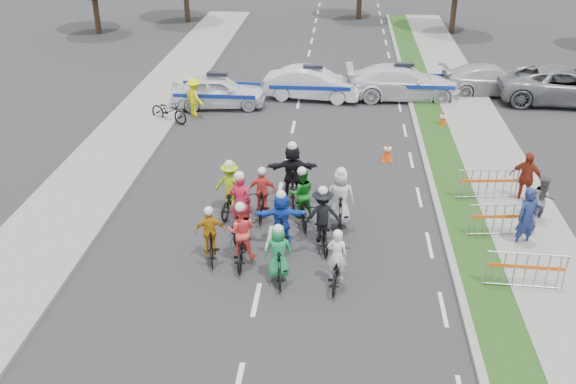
# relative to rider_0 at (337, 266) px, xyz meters

# --- Properties ---
(ground) EXTENTS (90.00, 90.00, 0.00)m
(ground) POSITION_rel_rider_0_xyz_m (-1.97, -0.87, -0.55)
(ground) COLOR #28282B
(ground) RESTS_ON ground
(curb_right) EXTENTS (0.20, 60.00, 0.12)m
(curb_right) POSITION_rel_rider_0_xyz_m (3.13, 4.13, -0.49)
(curb_right) COLOR gray
(curb_right) RESTS_ON ground
(grass_strip) EXTENTS (1.20, 60.00, 0.11)m
(grass_strip) POSITION_rel_rider_0_xyz_m (3.83, 4.13, -0.50)
(grass_strip) COLOR #184014
(grass_strip) RESTS_ON ground
(sidewalk_right) EXTENTS (2.40, 60.00, 0.13)m
(sidewalk_right) POSITION_rel_rider_0_xyz_m (5.63, 4.13, -0.49)
(sidewalk_right) COLOR gray
(sidewalk_right) RESTS_ON ground
(sidewalk_left) EXTENTS (3.00, 60.00, 0.13)m
(sidewalk_left) POSITION_rel_rider_0_xyz_m (-8.47, 4.13, -0.49)
(sidewalk_left) COLOR gray
(sidewalk_left) RESTS_ON ground
(rider_0) EXTENTS (0.72, 1.67, 1.66)m
(rider_0) POSITION_rel_rider_0_xyz_m (0.00, 0.00, 0.00)
(rider_0) COLOR black
(rider_0) RESTS_ON ground
(rider_1) EXTENTS (0.78, 1.68, 1.71)m
(rider_1) POSITION_rel_rider_0_xyz_m (-1.49, 0.04, 0.12)
(rider_1) COLOR black
(rider_1) RESTS_ON ground
(rider_2) EXTENTS (0.78, 1.83, 1.86)m
(rider_2) POSITION_rel_rider_0_xyz_m (-2.57, 0.85, 0.14)
(rider_2) COLOR black
(rider_2) RESTS_ON ground
(rider_3) EXTENTS (0.89, 1.64, 1.66)m
(rider_3) POSITION_rel_rider_0_xyz_m (-3.43, 0.91, 0.09)
(rider_3) COLOR black
(rider_3) RESTS_ON ground
(rider_4) EXTENTS (1.15, 1.96, 1.91)m
(rider_4) POSITION_rel_rider_0_xyz_m (-0.45, 1.89, 0.18)
(rider_4) COLOR black
(rider_4) RESTS_ON ground
(rider_5) EXTENTS (1.50, 1.79, 1.83)m
(rider_5) POSITION_rel_rider_0_xyz_m (-1.58, 1.69, 0.22)
(rider_5) COLOR black
(rider_5) RESTS_ON ground
(rider_6) EXTENTS (0.82, 2.03, 2.03)m
(rider_6) POSITION_rel_rider_0_xyz_m (-2.82, 2.39, 0.12)
(rider_6) COLOR black
(rider_6) RESTS_ON ground
(rider_7) EXTENTS (0.87, 1.93, 2.00)m
(rider_7) POSITION_rel_rider_0_xyz_m (0.04, 2.95, 0.22)
(rider_7) COLOR black
(rider_7) RESTS_ON ground
(rider_8) EXTENTS (0.97, 1.91, 1.86)m
(rider_8) POSITION_rel_rider_0_xyz_m (-1.11, 3.21, 0.14)
(rider_8) COLOR black
(rider_8) RESTS_ON ground
(rider_9) EXTENTS (0.87, 1.65, 1.73)m
(rider_9) POSITION_rel_rider_0_xyz_m (-2.30, 3.38, 0.12)
(rider_9) COLOR black
(rider_9) RESTS_ON ground
(rider_10) EXTENTS (1.09, 1.85, 1.81)m
(rider_10) POSITION_rel_rider_0_xyz_m (-3.33, 3.61, 0.15)
(rider_10) COLOR black
(rider_10) RESTS_ON ground
(rider_11) EXTENTS (1.68, 2.00, 2.05)m
(rider_11) POSITION_rel_rider_0_xyz_m (-1.50, 4.63, 0.30)
(rider_11) COLOR black
(rider_11) RESTS_ON ground
(police_car_0) EXTENTS (4.38, 2.21, 1.43)m
(police_car_0) POSITION_rel_rider_0_xyz_m (-5.52, 13.42, 0.16)
(police_car_0) COLOR white
(police_car_0) RESTS_ON ground
(police_car_1) EXTENTS (4.55, 2.02, 1.45)m
(police_car_1) POSITION_rel_rider_0_xyz_m (-1.36, 14.91, 0.17)
(police_car_1) COLOR white
(police_car_1) RESTS_ON ground
(police_car_2) EXTENTS (5.40, 2.44, 1.53)m
(police_car_2) POSITION_rel_rider_0_xyz_m (2.79, 15.32, 0.21)
(police_car_2) COLOR white
(police_car_2) RESTS_ON ground
(civilian_sedan) EXTENTS (4.87, 2.32, 1.37)m
(civilian_sedan) POSITION_rel_rider_0_xyz_m (7.00, 16.37, 0.13)
(civilian_sedan) COLOR #BBBBC0
(civilian_sedan) RESTS_ON ground
(civilian_suv) EXTENTS (6.04, 3.09, 1.63)m
(civilian_suv) POSITION_rel_rider_0_xyz_m (10.08, 15.28, 0.26)
(civilian_suv) COLOR slate
(civilian_suv) RESTS_ON ground
(spectator_0) EXTENTS (0.77, 0.62, 1.82)m
(spectator_0) POSITION_rel_rider_0_xyz_m (5.26, 2.30, 0.36)
(spectator_0) COLOR navy
(spectator_0) RESTS_ON ground
(spectator_1) EXTENTS (0.88, 0.76, 1.56)m
(spectator_1) POSITION_rel_rider_0_xyz_m (6.06, 3.67, 0.23)
(spectator_1) COLOR #4F4E53
(spectator_1) RESTS_ON ground
(spectator_2) EXTENTS (1.11, 0.88, 1.76)m
(spectator_2) POSITION_rel_rider_0_xyz_m (5.86, 5.00, 0.33)
(spectator_2) COLOR maroon
(spectator_2) RESTS_ON ground
(marshal_hiviz) EXTENTS (1.21, 1.17, 1.66)m
(marshal_hiviz) POSITION_rel_rider_0_xyz_m (-6.32, 12.20, 0.28)
(marshal_hiviz) COLOR #F9FF0D
(marshal_hiviz) RESTS_ON ground
(barrier_0) EXTENTS (2.02, 0.58, 1.12)m
(barrier_0) POSITION_rel_rider_0_xyz_m (4.73, 0.09, 0.01)
(barrier_0) COLOR #A5A8AD
(barrier_0) RESTS_ON ground
(barrier_1) EXTENTS (2.04, 0.73, 1.12)m
(barrier_1) POSITION_rel_rider_0_xyz_m (4.73, 2.70, 0.01)
(barrier_1) COLOR #A5A8AD
(barrier_1) RESTS_ON ground
(barrier_2) EXTENTS (2.04, 0.72, 1.12)m
(barrier_2) POSITION_rel_rider_0_xyz_m (4.73, 5.06, 0.01)
(barrier_2) COLOR #A5A8AD
(barrier_2) RESTS_ON ground
(cone_0) EXTENTS (0.40, 0.40, 0.70)m
(cone_0) POSITION_rel_rider_0_xyz_m (1.74, 8.07, -0.21)
(cone_0) COLOR #F24C0C
(cone_0) RESTS_ON ground
(cone_1) EXTENTS (0.40, 0.40, 0.70)m
(cone_1) POSITION_rel_rider_0_xyz_m (4.23, 11.70, -0.21)
(cone_1) COLOR #F24C0C
(cone_1) RESTS_ON ground
(parked_bike) EXTENTS (1.97, 1.42, 0.98)m
(parked_bike) POSITION_rel_rider_0_xyz_m (-7.25, 11.33, -0.06)
(parked_bike) COLOR black
(parked_bike) RESTS_ON ground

